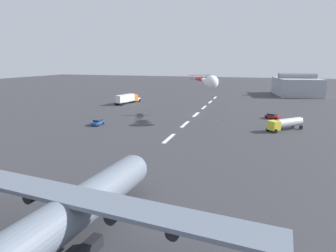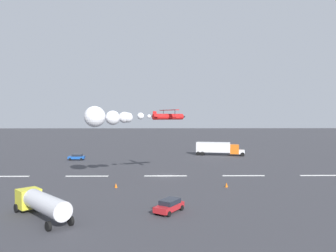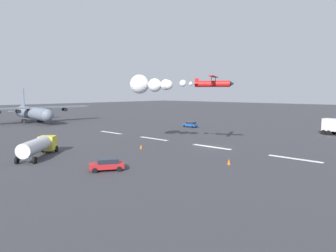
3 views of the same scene
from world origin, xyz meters
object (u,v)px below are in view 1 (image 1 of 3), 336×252
object	(u,v)px
cargo_transport_plane	(79,206)
semi_truck_orange	(127,98)
stunt_biplane_red	(209,82)
airport_staff_sedan	(272,116)
fuel_tanker_truck	(285,123)
followme_car_yellow	(98,122)
traffic_cone_near	(230,110)
traffic_cone_far	(224,120)

from	to	relation	value
cargo_transport_plane	semi_truck_orange	bearing A→B (deg)	-157.66
stunt_biplane_red	airport_staff_sedan	xyz separation A→B (m)	(-9.35, 17.83, -10.36)
stunt_biplane_red	fuel_tanker_truck	distance (m)	22.61
semi_truck_orange	followme_car_yellow	distance (m)	38.91
cargo_transport_plane	fuel_tanker_truck	size ratio (longest dim) A/B	4.16
cargo_transport_plane	followme_car_yellow	bearing A→B (deg)	-150.86
followme_car_yellow	traffic_cone_near	distance (m)	45.23
traffic_cone_far	traffic_cone_near	bearing A→B (deg)	-179.83
fuel_tanker_truck	followme_car_yellow	bearing A→B (deg)	-79.70
traffic_cone_near	traffic_cone_far	distance (m)	17.57
fuel_tanker_truck	traffic_cone_near	bearing A→B (deg)	-146.90
cargo_transport_plane	fuel_tanker_truck	distance (m)	56.88
airport_staff_sedan	followme_car_yellow	bearing A→B (deg)	-63.16
semi_truck_orange	airport_staff_sedan	bearing A→B (deg)	74.53
fuel_tanker_truck	semi_truck_orange	bearing A→B (deg)	-117.41
airport_staff_sedan	traffic_cone_near	world-z (taller)	airport_staff_sedan
followme_car_yellow	airport_staff_sedan	xyz separation A→B (m)	(-22.79, 45.04, 0.00)
cargo_transport_plane	airport_staff_sedan	bearing A→B (deg)	162.54
airport_staff_sedan	fuel_tanker_truck	bearing A→B (deg)	8.55
semi_truck_orange	followme_car_yellow	bearing A→B (deg)	13.63
stunt_biplane_red	fuel_tanker_truck	xyz separation A→B (m)	(4.87, 19.97, -9.42)
followme_car_yellow	traffic_cone_far	distance (m)	35.04
fuel_tanker_truck	traffic_cone_far	world-z (taller)	fuel_tanker_truck
semi_truck_orange	fuel_tanker_truck	world-z (taller)	semi_truck_orange
cargo_transport_plane	traffic_cone_near	size ratio (longest dim) A/B	49.49
stunt_biplane_red	traffic_cone_far	distance (m)	11.81
airport_staff_sedan	traffic_cone_far	distance (m)	15.54
traffic_cone_near	fuel_tanker_truck	bearing A→B (deg)	33.10
traffic_cone_near	traffic_cone_far	world-z (taller)	same
stunt_biplane_red	traffic_cone_near	world-z (taller)	stunt_biplane_red
semi_truck_orange	traffic_cone_near	size ratio (longest dim) A/B	18.38
cargo_transport_plane	stunt_biplane_red	xyz separation A→B (m)	(-56.88, 2.99, 7.86)
semi_truck_orange	airport_staff_sedan	size ratio (longest dim) A/B	3.05
followme_car_yellow	traffic_cone_near	bearing A→B (deg)	135.32
fuel_tanker_truck	traffic_cone_far	xyz separation A→B (m)	(-6.02, -15.33, -1.38)
traffic_cone_near	cargo_transport_plane	bearing A→B (deg)	-5.73
stunt_biplane_red	semi_truck_orange	xyz separation A→B (m)	(-24.35, -36.37, -9.06)
stunt_biplane_red	fuel_tanker_truck	size ratio (longest dim) A/B	1.98
cargo_transport_plane	stunt_biplane_red	bearing A→B (deg)	176.99
airport_staff_sedan	traffic_cone_near	bearing A→B (deg)	-125.29
semi_truck_orange	fuel_tanker_truck	bearing A→B (deg)	62.59
followme_car_yellow	traffic_cone_far	xyz separation A→B (m)	(-14.59, 31.85, -0.44)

